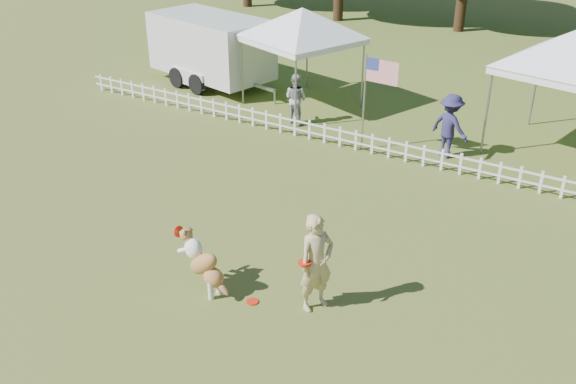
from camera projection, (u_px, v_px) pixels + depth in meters
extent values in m
plane|color=#42591C|center=(228.00, 281.00, 12.38)|extent=(120.00, 120.00, 0.00)
imported|color=tan|center=(316.00, 263.00, 11.25)|extent=(0.69, 0.81, 1.88)
cylinder|color=red|center=(252.00, 302.00, 11.78)|extent=(0.24, 0.24, 0.02)
imported|color=#97989C|center=(296.00, 99.00, 19.58)|extent=(0.82, 0.67, 1.55)
imported|color=#27234C|center=(450.00, 126.00, 17.24)|extent=(1.30, 1.00, 1.77)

